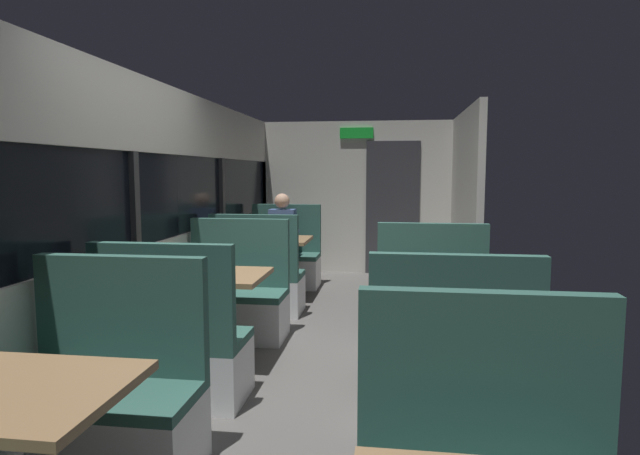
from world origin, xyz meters
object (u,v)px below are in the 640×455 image
at_px(bench_far_window_facing_entry, 284,262).
at_px(seated_passenger, 283,247).
at_px(dining_table_near_window, 6,412).
at_px(bench_rear_aisle_facing_end, 450,379).
at_px(dining_table_mid_window, 209,286).
at_px(bench_rear_aisle_facing_entry, 432,315).
at_px(bench_mid_window_facing_entry, 236,302).
at_px(bench_far_window_facing_end, 258,284).
at_px(dining_table_far_window, 272,246).
at_px(dining_table_rear_aisle, 441,299).
at_px(bench_mid_window_facing_end, 174,353).
at_px(bench_near_window_facing_entry, 108,409).

relative_size(bench_far_window_facing_entry, seated_passenger, 0.87).
bearing_deg(dining_table_near_window, bench_rear_aisle_facing_end, 36.67).
distance_m(dining_table_mid_window, bench_rear_aisle_facing_entry, 1.88).
bearing_deg(dining_table_mid_window, bench_mid_window_facing_entry, 90.00).
distance_m(bench_far_window_facing_end, seated_passenger, 1.34).
height_order(bench_mid_window_facing_entry, seated_passenger, seated_passenger).
xyz_separation_m(dining_table_mid_window, bench_rear_aisle_facing_end, (1.79, -0.90, -0.31)).
bearing_deg(dining_table_far_window, bench_far_window_facing_entry, 90.00).
height_order(dining_table_near_window, dining_table_far_window, same).
bearing_deg(bench_far_window_facing_entry, bench_far_window_facing_end, -90.00).
relative_size(dining_table_near_window, dining_table_rear_aisle, 1.00).
relative_size(dining_table_far_window, bench_rear_aisle_facing_entry, 0.82).
distance_m(dining_table_mid_window, bench_mid_window_facing_end, 0.77).
height_order(bench_far_window_facing_entry, dining_table_rear_aisle, bench_far_window_facing_entry).
relative_size(dining_table_near_window, seated_passenger, 0.71).
bearing_deg(bench_far_window_facing_end, seated_passenger, 90.00).
bearing_deg(bench_rear_aisle_facing_entry, bench_far_window_facing_entry, 126.35).
bearing_deg(bench_rear_aisle_facing_end, dining_table_mid_window, 153.32).
xyz_separation_m(dining_table_near_window, dining_table_mid_window, (0.00, 2.23, 0.00)).
bearing_deg(dining_table_far_window, dining_table_rear_aisle, -53.65).
distance_m(bench_rear_aisle_facing_end, bench_rear_aisle_facing_entry, 1.40).
relative_size(dining_table_mid_window, bench_rear_aisle_facing_entry, 0.82).
xyz_separation_m(bench_near_window_facing_entry, bench_rear_aisle_facing_entry, (1.79, 2.03, 0.00)).
bearing_deg(bench_mid_window_facing_end, bench_near_window_facing_entry, -90.00).
bearing_deg(seated_passenger, bench_mid_window_facing_end, -90.00).
height_order(bench_mid_window_facing_entry, bench_far_window_facing_entry, same).
bearing_deg(dining_table_rear_aisle, dining_table_mid_window, 173.62).
bearing_deg(seated_passenger, dining_table_mid_window, -90.00).
bearing_deg(bench_mid_window_facing_end, dining_table_far_window, 90.00).
xyz_separation_m(dining_table_near_window, bench_mid_window_facing_entry, (0.00, 2.93, -0.31)).
bearing_deg(dining_table_rear_aisle, dining_table_far_window, 126.35).
bearing_deg(bench_near_window_facing_entry, seated_passenger, 90.00).
relative_size(dining_table_mid_window, bench_far_window_facing_entry, 0.82).
bearing_deg(bench_far_window_facing_entry, bench_near_window_facing_entry, -90.00).
relative_size(bench_mid_window_facing_end, bench_rear_aisle_facing_end, 1.00).
bearing_deg(bench_rear_aisle_facing_end, seated_passenger, 115.47).
bearing_deg(bench_far_window_facing_end, bench_rear_aisle_facing_entry, -30.00).
height_order(dining_table_mid_window, bench_mid_window_facing_end, bench_mid_window_facing_end).
xyz_separation_m(bench_far_window_facing_end, seated_passenger, (0.00, 1.33, 0.21)).
xyz_separation_m(dining_table_mid_window, dining_table_far_window, (0.00, 2.23, 0.00)).
distance_m(dining_table_near_window, dining_table_mid_window, 2.23).
bearing_deg(bench_near_window_facing_entry, bench_rear_aisle_facing_entry, 48.63).
xyz_separation_m(dining_table_mid_window, bench_rear_aisle_facing_entry, (1.79, 0.50, -0.31)).
xyz_separation_m(dining_table_far_window, bench_far_window_facing_end, (0.00, -0.70, -0.31)).
relative_size(bench_far_window_facing_end, dining_table_rear_aisle, 1.22).
bearing_deg(bench_rear_aisle_facing_entry, dining_table_near_window, -123.24).
relative_size(bench_near_window_facing_entry, bench_mid_window_facing_entry, 1.00).
height_order(dining_table_near_window, bench_near_window_facing_entry, bench_near_window_facing_entry).
xyz_separation_m(dining_table_mid_window, bench_far_window_facing_entry, (0.00, 2.93, -0.31)).
distance_m(dining_table_rear_aisle, bench_rear_aisle_facing_end, 0.77).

